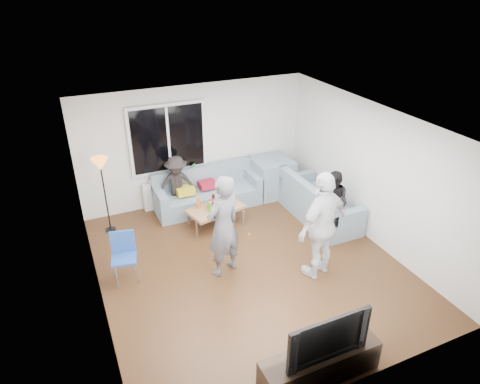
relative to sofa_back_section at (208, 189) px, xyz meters
name	(u,v)px	position (x,y,z in m)	size (l,w,h in m)	color
floor	(249,266)	(-0.08, -2.27, -0.45)	(5.00, 5.50, 0.04)	#56351C
ceiling	(250,123)	(-0.08, -2.27, 2.20)	(5.00, 5.50, 0.04)	white
wall_back	(195,144)	(-0.08, 0.50, 0.88)	(5.00, 0.04, 2.60)	silver
wall_front	(355,310)	(-0.08, -5.04, 0.88)	(5.00, 0.04, 2.60)	silver
wall_left	(89,235)	(-2.60, -2.27, 0.88)	(0.04, 5.50, 2.60)	silver
wall_right	(373,174)	(2.44, -2.27, 0.88)	(0.04, 5.50, 2.60)	silver
window_frame	(168,138)	(-0.68, 0.42, 1.12)	(1.62, 0.06, 1.47)	white
window_glass	(168,139)	(-0.68, 0.38, 1.12)	(1.50, 0.02, 1.35)	black
window_mullion	(168,139)	(-0.68, 0.37, 1.12)	(0.05, 0.03, 1.35)	white
radiator	(173,192)	(-0.68, 0.38, -0.11)	(1.30, 0.12, 0.62)	silver
potted_plant	(192,170)	(-0.23, 0.35, 0.36)	(0.18, 0.14, 0.32)	#2D7130
vase	(153,180)	(-1.10, 0.35, 0.27)	(0.15, 0.15, 0.16)	white
sofa_back_section	(208,189)	(0.00, 0.00, 0.00)	(2.30, 0.85, 0.85)	gray
sofa_right_section	(319,200)	(1.94, -1.39, 0.00)	(0.85, 2.00, 0.85)	gray
sofa_corner	(271,176)	(1.55, 0.00, 0.00)	(0.85, 0.85, 0.85)	gray
cushion_yellow	(185,190)	(-0.51, -0.02, 0.09)	(0.38, 0.32, 0.14)	gold
cushion_red	(207,184)	(0.01, 0.06, 0.09)	(0.36, 0.30, 0.13)	maroon
coffee_table	(216,216)	(-0.12, -0.79, -0.22)	(1.10, 0.60, 0.40)	#AB8053
pitcher	(212,204)	(-0.19, -0.76, 0.06)	(0.17, 0.17, 0.17)	maroon
side_chair	(124,259)	(-2.13, -1.80, 0.01)	(0.40, 0.40, 0.86)	#244D9C
floor_lamp	(105,196)	(-2.13, -0.12, 0.36)	(0.32, 0.32, 1.56)	orange
player_left	(223,226)	(-0.55, -2.25, 0.49)	(0.66, 0.44, 1.82)	#535358
player_right	(322,225)	(0.92, -2.95, 0.53)	(1.12, 0.47, 1.91)	silver
spectator_right	(334,202)	(1.94, -1.87, 0.20)	(0.61, 0.47, 1.25)	black
spectator_back	(177,185)	(-0.67, 0.03, 0.22)	(0.83, 0.48, 1.29)	black
tv_console	(320,365)	(-0.26, -4.77, -0.20)	(1.60, 0.40, 0.44)	#2E2117
television	(324,334)	(-0.26, -4.77, 0.34)	(1.12, 0.15, 0.65)	black
bottle_c	(213,200)	(-0.11, -0.64, 0.09)	(0.07, 0.07, 0.23)	black
bottle_b	(210,207)	(-0.28, -0.88, 0.08)	(0.08, 0.08, 0.21)	#46981B
bottle_a	(198,203)	(-0.44, -0.66, 0.09)	(0.07, 0.07, 0.24)	orange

